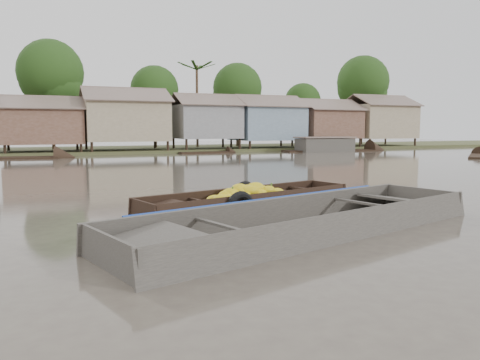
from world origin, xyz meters
name	(u,v)px	position (x,y,z in m)	size (l,w,h in m)	color
ground	(229,218)	(0.00, 0.00, 0.00)	(120.00, 120.00, 0.00)	#4E443C
riverbank	(127,116)	(3.03, 31.86, 3.07)	(120.00, 12.47, 10.22)	#384723
banana_boat	(247,200)	(1.00, 1.22, 0.20)	(6.44, 3.03, 0.87)	black
viewer_boat	(307,227)	(0.98, -1.90, 0.09)	(8.93, 4.47, 0.69)	#3D3833
distant_boats	(265,151)	(12.78, 24.24, 0.21)	(48.77, 15.03, 1.38)	black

